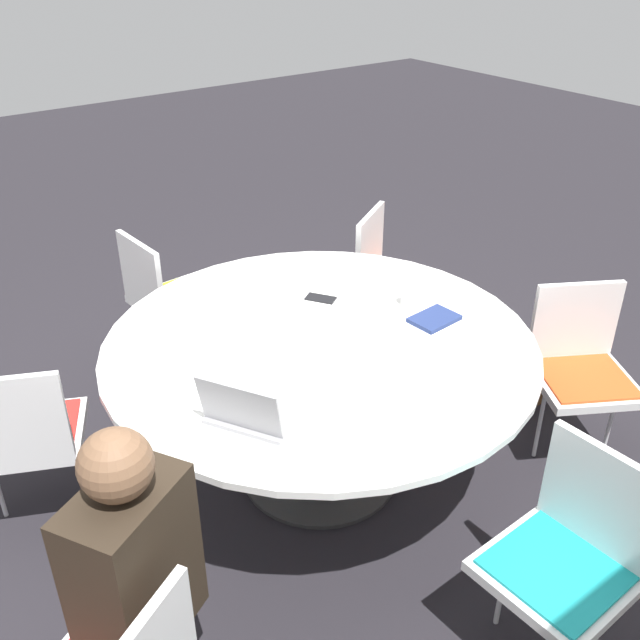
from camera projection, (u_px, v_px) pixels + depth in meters
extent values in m
plane|color=black|center=(320.00, 472.00, 3.41)|extent=(16.00, 16.00, 0.00)
cylinder|color=#333333|center=(320.00, 471.00, 3.40)|extent=(0.74, 0.74, 0.02)
cylinder|color=#333333|center=(320.00, 411.00, 3.23)|extent=(0.18, 0.18, 0.69)
cylinder|color=white|center=(320.00, 343.00, 3.05)|extent=(1.85, 1.85, 0.03)
cube|color=silver|center=(554.00, 575.00, 2.36)|extent=(0.44, 0.46, 0.04)
cube|color=teal|center=(556.00, 570.00, 2.34)|extent=(0.38, 0.40, 0.01)
cube|color=silver|center=(601.00, 499.00, 2.35)|extent=(0.05, 0.42, 0.40)
cylinder|color=silver|center=(502.00, 586.00, 2.59)|extent=(0.02, 0.02, 0.40)
cube|color=silver|center=(584.00, 382.00, 3.32)|extent=(0.59, 0.58, 0.04)
cube|color=#E04C1E|center=(585.00, 378.00, 3.31)|extent=(0.52, 0.51, 0.01)
cube|color=silver|center=(575.00, 321.00, 3.38)|extent=(0.38, 0.23, 0.40)
cylinder|color=silver|center=(611.00, 417.00, 3.45)|extent=(0.02, 0.02, 0.40)
cylinder|color=silver|center=(540.00, 423.00, 3.41)|extent=(0.02, 0.02, 0.40)
cube|color=silver|center=(400.00, 285.00, 4.20)|extent=(0.59, 0.59, 0.04)
cube|color=#E04C1E|center=(400.00, 281.00, 4.18)|extent=(0.52, 0.52, 0.01)
cube|color=silver|center=(370.00, 245.00, 4.15)|extent=(0.37, 0.24, 0.40)
cylinder|color=silver|center=(406.00, 304.00, 4.45)|extent=(0.02, 0.02, 0.40)
cylinder|color=silver|center=(389.00, 331.00, 4.16)|extent=(0.02, 0.02, 0.40)
cube|color=silver|center=(177.00, 301.00, 4.02)|extent=(0.45, 0.47, 0.04)
cube|color=olive|center=(177.00, 297.00, 4.01)|extent=(0.40, 0.41, 0.01)
cube|color=silver|center=(141.00, 276.00, 3.80)|extent=(0.06, 0.42, 0.40)
cylinder|color=silver|center=(165.00, 323.00, 4.25)|extent=(0.02, 0.02, 0.40)
cylinder|color=silver|center=(198.00, 347.00, 4.01)|extent=(0.02, 0.02, 0.40)
cube|color=silver|center=(30.00, 435.00, 2.98)|extent=(0.58, 0.57, 0.04)
cube|color=red|center=(28.00, 431.00, 2.97)|extent=(0.51, 0.50, 0.01)
cube|color=silver|center=(10.00, 422.00, 2.71)|extent=(0.39, 0.20, 0.40)
cylinder|color=silver|center=(83.00, 470.00, 3.13)|extent=(0.02, 0.02, 0.40)
cube|color=#2D2319|center=(135.00, 566.00, 2.02)|extent=(0.42, 0.37, 0.55)
sphere|color=brown|center=(116.00, 465.00, 1.83)|extent=(0.20, 0.20, 0.20)
cube|color=#99999E|center=(255.00, 415.00, 2.57)|extent=(0.35, 0.38, 0.02)
cube|color=#99999E|center=(239.00, 407.00, 2.44)|extent=(0.20, 0.30, 0.20)
cube|color=black|center=(240.00, 406.00, 2.44)|extent=(0.17, 0.26, 0.17)
cube|color=navy|center=(434.00, 319.00, 3.18)|extent=(0.22, 0.17, 0.02)
cylinder|color=white|center=(409.00, 295.00, 3.29)|extent=(0.08, 0.08, 0.10)
cube|color=black|center=(321.00, 298.00, 3.36)|extent=(0.14, 0.16, 0.01)
cube|color=#513319|center=(535.00, 375.00, 3.87)|extent=(0.36, 0.16, 0.28)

